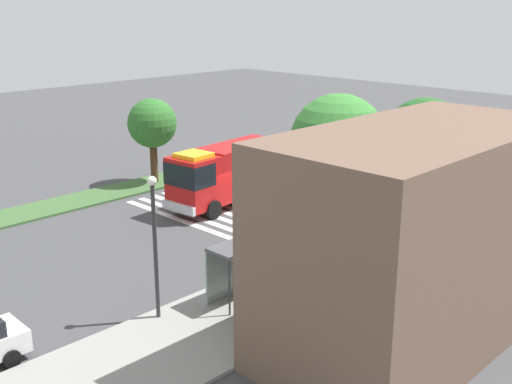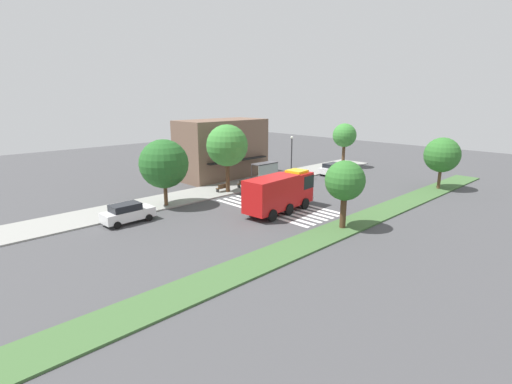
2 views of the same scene
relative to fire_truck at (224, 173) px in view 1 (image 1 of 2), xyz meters
name	(u,v)px [view 1 (image 1 of 2)]	position (x,y,z in m)	size (l,w,h in m)	color
ground_plane	(233,212)	(0.56, 1.41, -2.07)	(120.00, 120.00, 0.00)	#424244
sidewalk	(368,254)	(0.56, 10.97, -2.00)	(60.00, 5.32, 0.14)	gray
median_strip	(148,184)	(0.56, -6.99, -2.00)	(60.00, 3.00, 0.14)	#3D6033
crosswalk	(229,214)	(0.96, 1.41, -2.06)	(5.85, 12.42, 0.01)	silver
fire_truck	(224,173)	(0.00, 0.00, 0.00)	(8.40, 3.32, 3.74)	#B71414
parked_car_west	(431,175)	(-12.22, 7.11, -1.16)	(4.52, 2.08, 1.76)	silver
bus_stop_shelter	(243,255)	(8.04, 9.84, -0.18)	(3.50, 1.40, 2.46)	#4C4C51
bench_near_shelter	(305,258)	(4.04, 9.83, -1.48)	(1.60, 0.50, 0.90)	#4C3823
bench_west_of_shelter	(347,240)	(0.78, 9.83, -1.48)	(1.60, 0.50, 0.90)	#4C3823
street_lamp	(155,235)	(11.77, 8.91, 1.47)	(0.36, 0.36, 5.70)	#2D2D30
storefront_building	(414,239)	(6.20, 16.61, 1.86)	(11.97, 6.78, 7.86)	brown
sidewalk_tree_far_west	(424,140)	(-7.04, 9.31, 2.30)	(4.86, 4.86, 6.67)	#513823
sidewalk_tree_west	(338,143)	(1.10, 9.31, 3.40)	(4.70, 4.70, 7.71)	#47301E
median_tree_far_west	(152,124)	(0.00, -6.99, 2.06)	(3.30, 3.30, 5.69)	#47301E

